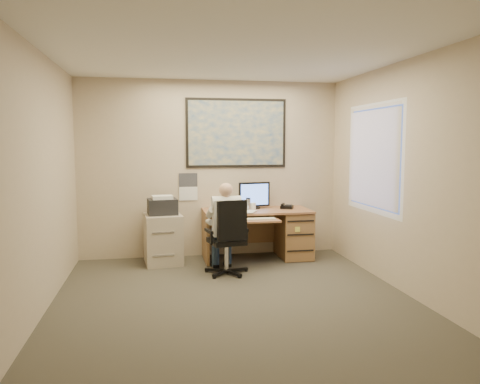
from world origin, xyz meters
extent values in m
cube|color=#3C382E|center=(0.00, 0.00, 0.00)|extent=(4.00, 4.50, 0.00)
cube|color=white|center=(0.00, 0.00, 2.70)|extent=(4.00, 4.50, 0.00)
cube|color=#C3AF93|center=(0.00, 2.25, 1.35)|extent=(4.00, 0.00, 2.70)
cube|color=#C3AF93|center=(0.00, -2.25, 1.35)|extent=(4.00, 0.00, 2.70)
cube|color=#C3AF93|center=(-2.00, 0.00, 1.35)|extent=(0.00, 4.50, 2.70)
cube|color=#C3AF93|center=(2.00, 0.00, 1.35)|extent=(0.00, 4.50, 2.70)
cube|color=#A06944|center=(0.65, 1.88, 0.73)|extent=(1.60, 0.75, 0.03)
cube|color=#9A6C3F|center=(1.22, 1.88, 0.36)|extent=(0.45, 0.70, 0.70)
cube|color=#9A6C3F|center=(-0.13, 1.88, 0.36)|extent=(0.04, 0.70, 0.70)
cube|color=#9A6C3F|center=(0.65, 2.22, 0.45)|extent=(1.55, 0.03, 0.55)
cylinder|color=black|center=(0.64, 2.02, 0.76)|extent=(0.20, 0.20, 0.02)
cube|color=black|center=(0.64, 2.00, 0.97)|extent=(0.49, 0.11, 0.37)
cube|color=#527BDF|center=(0.64, 1.98, 0.97)|extent=(0.43, 0.07, 0.32)
cube|color=#A06944|center=(0.60, 1.43, 0.66)|extent=(0.55, 0.30, 0.02)
cube|color=beige|center=(0.60, 1.43, 0.68)|extent=(0.43, 0.14, 0.02)
cube|color=black|center=(1.13, 1.92, 0.77)|extent=(0.24, 0.23, 0.05)
cylinder|color=silver|center=(0.52, 1.88, 0.84)|extent=(0.08, 0.08, 0.17)
cylinder|color=white|center=(0.59, 1.89, 0.80)|extent=(0.08, 0.08, 0.11)
cube|color=white|center=(0.20, 1.88, 0.76)|extent=(0.60, 0.56, 0.02)
cube|color=#1E4C93|center=(0.40, 2.23, 1.90)|extent=(1.56, 0.03, 1.06)
cube|color=white|center=(-0.35, 2.24, 1.08)|extent=(0.28, 0.01, 0.42)
cube|color=#B5A691|center=(-0.75, 1.88, 0.36)|extent=(0.57, 0.67, 0.72)
cube|color=black|center=(-0.75, 1.88, 0.83)|extent=(0.45, 0.40, 0.23)
cube|color=white|center=(-0.75, 1.86, 0.97)|extent=(0.31, 0.25, 0.05)
cylinder|color=silver|center=(0.07, 1.16, 0.24)|extent=(0.06, 0.06, 0.38)
cube|color=black|center=(0.07, 1.16, 0.44)|extent=(0.51, 0.51, 0.07)
cube|color=black|center=(0.03, 0.94, 0.76)|extent=(0.40, 0.13, 0.52)
camera|label=1|loc=(-0.85, -4.92, 1.75)|focal=35.00mm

